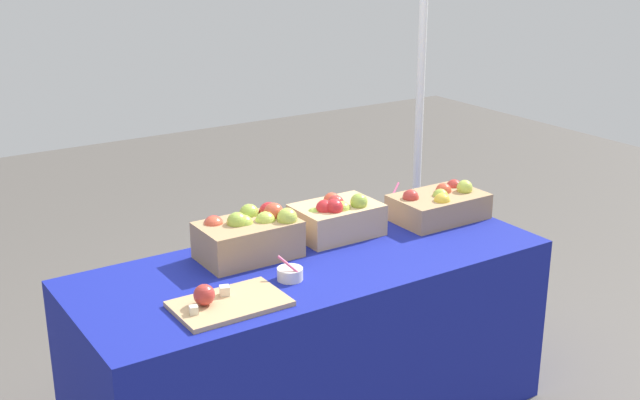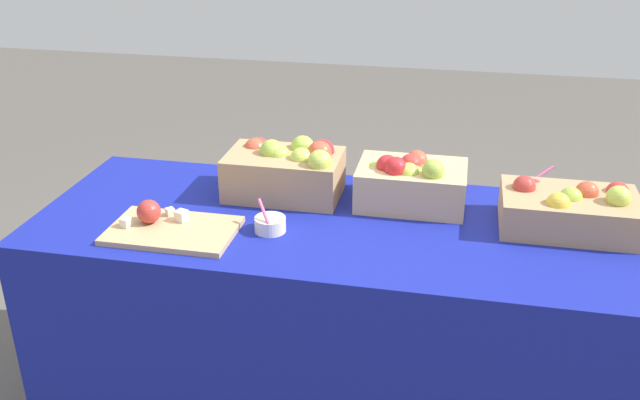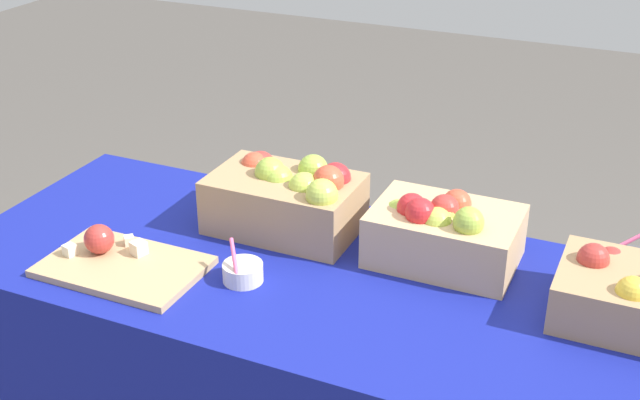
# 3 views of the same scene
# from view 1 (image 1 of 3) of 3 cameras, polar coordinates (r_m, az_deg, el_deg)

# --- Properties ---
(table) EXTENTS (1.90, 0.76, 0.74)m
(table) POSITION_cam_1_polar(r_m,az_deg,el_deg) (3.38, -0.54, -9.99)
(table) COLOR navy
(table) RESTS_ON ground_plane
(apple_crate_left) EXTENTS (0.41, 0.26, 0.17)m
(apple_crate_left) POSITION_cam_1_polar(r_m,az_deg,el_deg) (3.68, 8.30, -0.29)
(apple_crate_left) COLOR tan
(apple_crate_left) RESTS_ON table
(apple_crate_middle) EXTENTS (0.35, 0.25, 0.19)m
(apple_crate_middle) POSITION_cam_1_polar(r_m,az_deg,el_deg) (3.44, 1.15, -1.20)
(apple_crate_middle) COLOR tan
(apple_crate_middle) RESTS_ON table
(apple_crate_right) EXTENTS (0.39, 0.24, 0.20)m
(apple_crate_right) POSITION_cam_1_polar(r_m,az_deg,el_deg) (3.23, -5.01, -2.42)
(apple_crate_right) COLOR tan
(apple_crate_right) RESTS_ON table
(cutting_board_front) EXTENTS (0.39, 0.25, 0.09)m
(cutting_board_front) POSITION_cam_1_polar(r_m,az_deg,el_deg) (2.85, -6.70, -7.08)
(cutting_board_front) COLOR tan
(cutting_board_front) RESTS_ON table
(sample_bowl_near) EXTENTS (0.10, 0.10, 0.10)m
(sample_bowl_near) POSITION_cam_1_polar(r_m,az_deg,el_deg) (3.04, -2.11, -5.17)
(sample_bowl_near) COLOR silver
(sample_bowl_near) RESTS_ON table
(sample_bowl_mid) EXTENTS (0.09, 0.08, 0.11)m
(sample_bowl_mid) POSITION_cam_1_polar(r_m,az_deg,el_deg) (3.81, 5.44, -0.14)
(sample_bowl_mid) COLOR #4C4C51
(sample_bowl_mid) RESTS_ON table
(tent_pole) EXTENTS (0.04, 0.04, 2.27)m
(tent_pole) POSITION_cam_1_polar(r_m,az_deg,el_deg) (4.35, 7.01, 7.17)
(tent_pole) COLOR white
(tent_pole) RESTS_ON ground_plane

